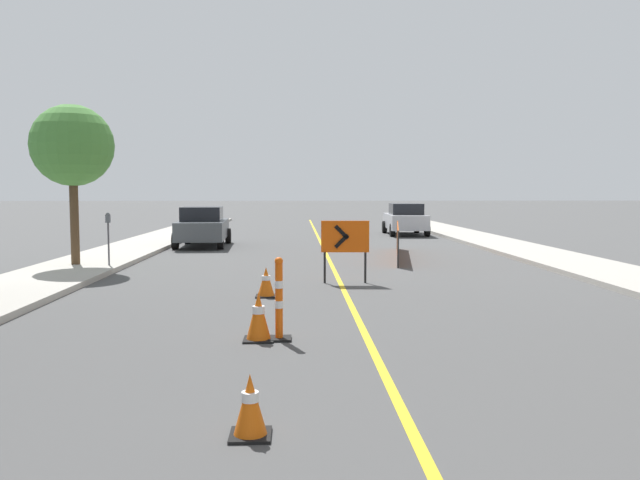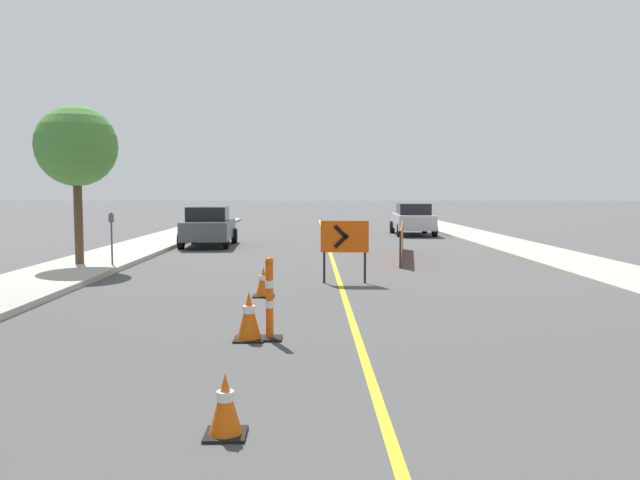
% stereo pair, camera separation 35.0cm
% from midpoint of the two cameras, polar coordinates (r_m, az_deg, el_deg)
% --- Properties ---
extents(lane_stripe, '(0.12, 54.60, 0.01)m').
position_cam_midpoint_polar(lane_stripe, '(20.58, 0.28, -1.66)').
color(lane_stripe, gold).
rests_on(lane_stripe, ground_plane).
extents(sidewalk_left, '(2.49, 54.60, 0.14)m').
position_cam_midpoint_polar(sidewalk_left, '(21.50, -19.28, -1.47)').
color(sidewalk_left, '#ADA89E').
rests_on(sidewalk_left, ground_plane).
extents(sidewalk_right, '(2.49, 54.60, 0.14)m').
position_cam_midpoint_polar(sidewalk_right, '(22.08, 19.29, -1.32)').
color(sidewalk_right, '#ADA89E').
rests_on(sidewalk_right, ground_plane).
extents(traffic_cone_third, '(0.38, 0.38, 0.58)m').
position_cam_midpoint_polar(traffic_cone_third, '(5.84, -8.17, -14.79)').
color(traffic_cone_third, black).
rests_on(traffic_cone_third, ground_plane).
extents(traffic_cone_fourth, '(0.45, 0.45, 0.72)m').
position_cam_midpoint_polar(traffic_cone_fourth, '(9.34, -6.72, -6.97)').
color(traffic_cone_fourth, black).
rests_on(traffic_cone_fourth, ground_plane).
extents(traffic_cone_fifth, '(0.44, 0.44, 0.63)m').
position_cam_midpoint_polar(traffic_cone_fifth, '(13.12, -5.72, -3.86)').
color(traffic_cone_fifth, black).
rests_on(traffic_cone_fifth, ground_plane).
extents(delineator_post_rear, '(0.36, 0.36, 1.24)m').
position_cam_midpoint_polar(delineator_post_rear, '(9.32, -4.85, -5.85)').
color(delineator_post_rear, black).
rests_on(delineator_post_rear, ground_plane).
extents(arrow_barricade_primary, '(1.15, 0.12, 1.50)m').
position_cam_midpoint_polar(arrow_barricade_primary, '(14.93, 1.63, 0.09)').
color(arrow_barricade_primary, '#EF560C').
rests_on(arrow_barricade_primary, ground_plane).
extents(safety_mesh_fence, '(1.01, 6.04, 1.08)m').
position_cam_midpoint_polar(safety_mesh_fence, '(20.99, 6.64, -0.10)').
color(safety_mesh_fence, '#EF560C').
rests_on(safety_mesh_fence, ground_plane).
extents(parked_car_curb_near, '(2.00, 4.38, 1.59)m').
position_cam_midpoint_polar(parked_car_curb_near, '(25.35, -11.05, 1.22)').
color(parked_car_curb_near, '#474C51').
rests_on(parked_car_curb_near, ground_plane).
extents(parked_car_curb_mid, '(1.96, 4.37, 1.59)m').
position_cam_midpoint_polar(parked_car_curb_mid, '(31.81, 7.49, 1.91)').
color(parked_car_curb_mid, '#B7B7BC').
rests_on(parked_car_curb_mid, ground_plane).
extents(parking_meter_far_curb, '(0.12, 0.11, 1.47)m').
position_cam_midpoint_polar(parking_meter_far_curb, '(18.42, -19.32, 1.00)').
color(parking_meter_far_curb, '#4C4C51').
rests_on(parking_meter_far_curb, sidewalk_left).
extents(street_tree_left_near, '(2.28, 2.28, 4.49)m').
position_cam_midpoint_polar(street_tree_left_near, '(19.02, -22.21, 7.94)').
color(street_tree_left_near, '#4C3823').
rests_on(street_tree_left_near, sidewalk_left).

